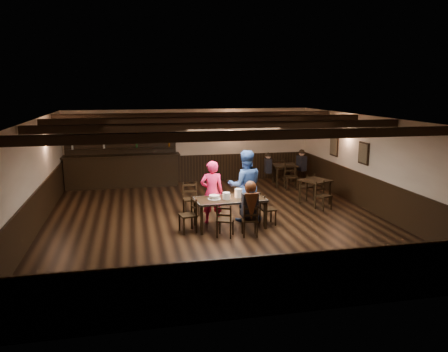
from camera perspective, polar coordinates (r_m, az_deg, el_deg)
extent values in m
plane|color=black|center=(11.68, -0.98, -5.86)|extent=(10.00, 10.00, 0.00)
cube|color=beige|center=(16.22, -4.41, 3.95)|extent=(9.00, 0.02, 2.70)
cube|color=beige|center=(6.66, 7.35, -7.37)|extent=(9.00, 0.02, 2.70)
cube|color=beige|center=(11.39, -23.82, -0.29)|extent=(0.02, 10.00, 2.70)
cube|color=beige|center=(12.97, 18.91, 1.42)|extent=(0.02, 10.00, 2.70)
cube|color=silver|center=(11.17, -1.03, 7.48)|extent=(9.00, 10.00, 0.02)
cube|color=black|center=(16.32, -4.35, 0.97)|extent=(9.00, 0.04, 1.00)
cube|color=black|center=(7.01, 7.09, -13.88)|extent=(9.00, 0.04, 1.00)
cube|color=black|center=(11.58, -23.33, -4.41)|extent=(0.04, 10.00, 1.00)
cube|color=black|center=(13.12, 18.56, -2.24)|extent=(0.04, 10.00, 1.00)
cube|color=black|center=(15.99, -11.22, 5.45)|extent=(0.90, 0.03, 1.00)
cube|color=black|center=(15.97, -11.21, 5.45)|extent=(0.80, 0.02, 0.90)
cube|color=black|center=(13.34, 17.78, 2.85)|extent=(0.03, 0.55, 0.65)
cube|color=#72664C|center=(13.33, 17.70, 2.85)|extent=(0.02, 0.45, 0.55)
cube|color=black|center=(15.00, 14.19, 3.77)|extent=(0.03, 0.55, 0.65)
cube|color=#72664C|center=(15.00, 14.12, 3.77)|extent=(0.02, 0.45, 0.55)
cube|color=black|center=(8.26, 2.98, 5.31)|extent=(8.90, 0.18, 0.18)
cube|color=black|center=(10.20, 0.05, 6.52)|extent=(8.90, 0.18, 0.18)
cube|color=black|center=(12.15, -1.94, 7.34)|extent=(8.90, 0.18, 0.18)
cube|color=black|center=(14.12, -3.39, 7.92)|extent=(8.90, 0.18, 0.18)
cube|color=black|center=(10.51, -2.94, -5.86)|extent=(0.06, 0.06, 0.71)
cube|color=black|center=(11.22, -3.81, -4.73)|extent=(0.06, 0.06, 0.71)
cube|color=black|center=(10.97, 5.48, -5.14)|extent=(0.06, 0.06, 0.71)
cube|color=black|center=(11.65, 4.12, -4.11)|extent=(0.06, 0.06, 0.71)
cube|color=black|center=(10.96, 0.78, -3.07)|extent=(1.81, 0.99, 0.04)
cube|color=#A5A8AD|center=(11.35, 0.17, -2.54)|extent=(1.76, 0.14, 0.05)
cube|color=#A5A8AD|center=(10.56, 1.44, -3.63)|extent=(1.76, 0.14, 0.05)
cube|color=#A5A8AD|center=(11.23, 5.03, -2.75)|extent=(0.09, 0.88, 0.05)
cube|color=#A5A8AD|center=(10.75, -3.65, -3.38)|extent=(0.09, 0.88, 0.05)
cube|color=black|center=(10.56, 1.19, -6.66)|extent=(0.04, 0.04, 0.39)
cube|color=black|center=(10.27, 0.88, -7.19)|extent=(0.04, 0.04, 0.39)
cube|color=black|center=(10.62, -0.55, -6.56)|extent=(0.04, 0.04, 0.39)
cube|color=black|center=(10.33, -0.90, -7.08)|extent=(0.04, 0.04, 0.39)
cube|color=black|center=(10.38, 0.15, -5.76)|extent=(0.49, 0.48, 0.04)
cube|color=black|center=(10.18, -0.01, -4.92)|extent=(0.36, 0.18, 0.41)
cube|color=black|center=(10.19, -0.01, -5.14)|extent=(0.31, 0.15, 0.05)
cube|color=black|center=(10.14, -0.01, -4.26)|extent=(0.31, 0.15, 0.05)
cube|color=black|center=(10.67, 4.09, -6.53)|extent=(0.03, 0.03, 0.38)
cube|color=black|center=(10.39, 4.35, -7.04)|extent=(0.03, 0.03, 0.38)
cube|color=black|center=(10.63, 2.41, -6.59)|extent=(0.03, 0.03, 0.38)
cube|color=black|center=(10.35, 2.63, -7.10)|extent=(0.03, 0.03, 0.38)
cube|color=black|center=(10.44, 3.38, -5.75)|extent=(0.40, 0.39, 0.03)
cube|color=black|center=(10.25, 3.52, -4.94)|extent=(0.37, 0.07, 0.39)
cube|color=black|center=(10.26, 3.52, -5.15)|extent=(0.31, 0.06, 0.04)
cube|color=black|center=(10.21, 3.53, -4.31)|extent=(0.31, 0.06, 0.04)
cube|color=black|center=(10.89, -5.83, -6.10)|extent=(0.04, 0.04, 0.41)
cube|color=black|center=(10.99, -4.23, -5.91)|extent=(0.04, 0.04, 0.41)
cube|color=black|center=(10.58, -5.25, -6.62)|extent=(0.04, 0.04, 0.41)
cube|color=black|center=(10.68, -3.61, -6.41)|extent=(0.04, 0.04, 0.41)
cube|color=black|center=(10.72, -4.75, -5.12)|extent=(0.45, 0.47, 0.04)
cube|color=black|center=(10.71, -3.95, -3.94)|extent=(0.11, 0.40, 0.43)
cube|color=black|center=(10.72, -3.95, -4.15)|extent=(0.09, 0.34, 0.05)
cube|color=black|center=(10.68, -3.96, -3.27)|extent=(0.09, 0.34, 0.05)
cube|color=black|center=(11.29, 6.74, -5.51)|extent=(0.03, 0.03, 0.39)
cube|color=black|center=(11.19, 5.26, -5.64)|extent=(0.03, 0.03, 0.39)
cube|color=black|center=(11.58, 6.16, -5.06)|extent=(0.03, 0.03, 0.39)
cube|color=black|center=(11.48, 4.71, -5.18)|extent=(0.03, 0.03, 0.39)
cube|color=black|center=(11.33, 5.74, -4.31)|extent=(0.38, 0.40, 0.04)
cube|color=black|center=(11.22, 5.02, -3.37)|extent=(0.05, 0.38, 0.41)
cube|color=black|center=(11.23, 5.02, -3.57)|extent=(0.04, 0.33, 0.05)
cube|color=black|center=(11.19, 5.03, -2.76)|extent=(0.04, 0.33, 0.05)
cube|color=black|center=(11.97, -5.03, -4.38)|extent=(0.04, 0.04, 0.43)
cube|color=black|center=(12.29, -5.30, -3.95)|extent=(0.04, 0.04, 0.43)
cube|color=black|center=(12.03, -3.32, -4.27)|extent=(0.04, 0.04, 0.43)
cube|color=black|center=(12.35, -3.64, -3.85)|extent=(0.04, 0.04, 0.43)
cube|color=black|center=(12.10, -4.34, -3.03)|extent=(0.44, 0.42, 0.04)
cube|color=black|center=(12.21, -4.50, -1.81)|extent=(0.42, 0.05, 0.45)
cube|color=black|center=(12.22, -4.50, -2.01)|extent=(0.36, 0.04, 0.05)
cube|color=black|center=(12.18, -4.51, -1.18)|extent=(0.36, 0.04, 0.05)
imported|color=#FF2977|center=(11.29, -1.60, -2.12)|extent=(0.62, 0.43, 1.65)
imported|color=navy|center=(11.48, 2.79, -1.28)|extent=(0.98, 0.79, 1.89)
cube|color=black|center=(10.53, 3.20, -4.84)|extent=(0.35, 0.35, 0.14)
cube|color=black|center=(10.34, 3.41, -3.70)|extent=(0.37, 0.22, 0.53)
cylinder|color=black|center=(10.27, 3.42, -2.40)|extent=(0.11, 0.37, 0.37)
sphere|color=#D8A384|center=(10.24, 3.43, -1.50)|extent=(0.23, 0.23, 0.23)
sphere|color=#3C1D0D|center=(10.20, 3.48, -1.48)|extent=(0.29, 0.29, 0.29)
cone|color=#3C1D0D|center=(10.21, 3.62, -4.02)|extent=(0.22, 0.22, 0.66)
cylinder|color=white|center=(10.89, -1.28, -2.99)|extent=(0.32, 0.32, 0.01)
cylinder|color=white|center=(10.88, -1.28, -2.73)|extent=(0.26, 0.26, 0.09)
cylinder|color=silver|center=(10.88, -1.28, -2.84)|extent=(0.28, 0.28, 0.04)
cylinder|color=white|center=(10.85, 0.31, -2.61)|extent=(0.19, 0.19, 0.17)
cylinder|color=white|center=(11.03, 1.90, -2.24)|extent=(0.19, 0.19, 0.22)
cylinder|color=#A5A8AD|center=(11.02, 0.64, -2.77)|extent=(0.05, 0.05, 0.03)
sphere|color=orange|center=(11.01, 0.64, -2.62)|extent=(0.03, 0.03, 0.03)
cylinder|color=silver|center=(10.96, 2.63, -2.72)|extent=(0.03, 0.03, 0.09)
cylinder|color=#A5A8AD|center=(10.97, 3.35, -2.67)|extent=(0.04, 0.04, 0.10)
cylinder|color=silver|center=(11.14, 1.91, -2.38)|extent=(0.08, 0.08, 0.12)
cube|color=maroon|center=(10.98, 3.79, -2.92)|extent=(0.31, 0.23, 0.00)
cube|color=navy|center=(11.18, 3.30, -2.64)|extent=(0.35, 0.26, 0.00)
cube|color=black|center=(15.86, -13.14, 0.57)|extent=(3.87, 0.60, 1.10)
cube|color=black|center=(15.77, -13.23, 2.62)|extent=(4.07, 0.70, 0.05)
cube|color=black|center=(16.04, -13.21, 2.68)|extent=(3.87, 0.10, 2.20)
cube|color=black|center=(15.90, -13.26, 3.52)|extent=(3.77, 0.22, 0.03)
cube|color=black|center=(15.86, -13.32, 4.77)|extent=(3.77, 0.22, 0.03)
cube|color=black|center=(15.82, -13.38, 6.03)|extent=(3.77, 0.22, 0.03)
cube|color=black|center=(13.42, 11.84, -0.57)|extent=(1.00, 1.00, 0.04)
cube|color=black|center=(13.07, 11.83, -2.58)|extent=(0.05, 0.05, 0.71)
cube|color=black|center=(13.50, 9.89, -2.06)|extent=(0.05, 0.05, 0.71)
cube|color=black|center=(13.53, 13.65, -2.18)|extent=(0.05, 0.05, 0.71)
cube|color=black|center=(13.94, 11.72, -1.69)|extent=(0.05, 0.05, 0.71)
cube|color=black|center=(15.83, 7.91, 1.41)|extent=(0.92, 0.92, 0.04)
cube|color=black|center=(15.50, 6.93, -0.20)|extent=(0.05, 0.05, 0.71)
cube|color=black|center=(16.15, 6.41, 0.30)|extent=(0.05, 0.05, 0.71)
cube|color=black|center=(15.66, 9.38, -0.15)|extent=(0.05, 0.05, 0.71)
cube|color=black|center=(16.31, 8.77, 0.34)|extent=(0.05, 0.05, 0.71)
cube|color=black|center=(15.69, 5.77, 1.35)|extent=(0.26, 0.38, 0.51)
sphere|color=#D8A384|center=(15.63, 5.80, 2.59)|extent=(0.20, 0.20, 0.20)
sphere|color=black|center=(15.63, 5.80, 2.70)|extent=(0.21, 0.21, 0.21)
cube|color=black|center=(16.25, 10.08, 1.66)|extent=(0.29, 0.41, 0.55)
sphere|color=#D8A384|center=(16.19, 10.12, 2.95)|extent=(0.21, 0.21, 0.21)
sphere|color=black|center=(16.19, 10.13, 3.06)|extent=(0.22, 0.22, 0.22)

